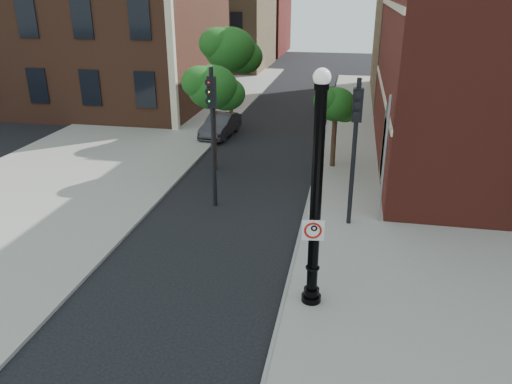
% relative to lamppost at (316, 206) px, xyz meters
% --- Properties ---
extents(ground, '(120.00, 120.00, 0.00)m').
position_rel_lamppost_xyz_m(ground, '(-2.80, -0.38, -3.00)').
color(ground, black).
rests_on(ground, ground).
extents(sidewalk_right, '(8.00, 60.00, 0.12)m').
position_rel_lamppost_xyz_m(sidewalk_right, '(3.20, 9.62, -2.94)').
color(sidewalk_right, gray).
rests_on(sidewalk_right, ground).
extents(sidewalk_left, '(10.00, 50.00, 0.12)m').
position_rel_lamppost_xyz_m(sidewalk_left, '(-11.80, 17.62, -2.94)').
color(sidewalk_left, gray).
rests_on(sidewalk_left, ground).
extents(curb_edge, '(0.10, 60.00, 0.14)m').
position_rel_lamppost_xyz_m(curb_edge, '(-0.75, 9.62, -2.93)').
color(curb_edge, gray).
rests_on(curb_edge, ground).
extents(bg_building_tan_a, '(12.00, 12.00, 12.00)m').
position_rel_lamppost_xyz_m(bg_building_tan_a, '(-14.80, 43.62, 3.00)').
color(bg_building_tan_a, olive).
rests_on(bg_building_tan_a, ground).
extents(bg_building_red, '(12.00, 12.00, 10.00)m').
position_rel_lamppost_xyz_m(bg_building_red, '(-14.80, 57.62, 2.00)').
color(bg_building_red, maroon).
rests_on(bg_building_red, ground).
extents(lamppost, '(0.55, 0.55, 6.49)m').
position_rel_lamppost_xyz_m(lamppost, '(0.00, 0.00, 0.00)').
color(lamppost, black).
rests_on(lamppost, ground).
extents(no_parking_sign, '(0.58, 0.13, 0.58)m').
position_rel_lamppost_xyz_m(no_parking_sign, '(-0.02, -0.16, -0.61)').
color(no_parking_sign, white).
rests_on(no_parking_sign, ground).
extents(parked_car, '(1.74, 4.10, 1.32)m').
position_rel_lamppost_xyz_m(parked_car, '(-6.85, 16.14, -2.34)').
color(parked_car, '#2B2A2F').
rests_on(parked_car, ground).
extents(traffic_signal_left, '(0.43, 0.49, 5.52)m').
position_rel_lamppost_xyz_m(traffic_signal_left, '(-4.45, 6.11, 0.72)').
color(traffic_signal_left, black).
rests_on(traffic_signal_left, ground).
extents(traffic_signal_right, '(0.36, 0.45, 5.44)m').
position_rel_lamppost_xyz_m(traffic_signal_right, '(0.91, 5.22, 0.67)').
color(traffic_signal_right, black).
rests_on(traffic_signal_right, ground).
extents(utility_pole, '(0.10, 0.10, 4.83)m').
position_rel_lamppost_xyz_m(utility_pole, '(2.00, 5.69, -0.58)').
color(utility_pole, '#999999').
rests_on(utility_pole, ground).
extents(street_tree_a, '(2.77, 2.50, 4.99)m').
position_rel_lamppost_xyz_m(street_tree_a, '(-5.58, 10.37, 0.94)').
color(street_tree_a, black).
rests_on(street_tree_a, ground).
extents(street_tree_b, '(3.45, 3.12, 6.22)m').
position_rel_lamppost_xyz_m(street_tree_b, '(-6.26, 16.66, 1.92)').
color(street_tree_b, black).
rests_on(street_tree_b, ground).
extents(street_tree_c, '(2.19, 1.98, 3.95)m').
position_rel_lamppost_xyz_m(street_tree_c, '(0.01, 11.65, 0.11)').
color(street_tree_c, black).
rests_on(street_tree_c, ground).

